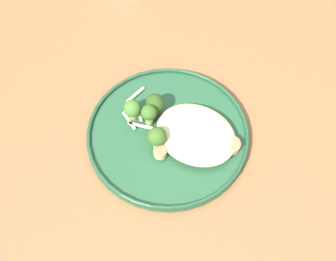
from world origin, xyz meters
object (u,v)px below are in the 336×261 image
at_px(broccoli_floret_split_head, 149,114).
at_px(dinner_plate, 168,134).
at_px(seared_scallop_right_edge, 186,148).
at_px(seared_scallop_center_golden, 176,142).
at_px(broccoli_floret_tall_stalk, 133,109).
at_px(seared_scallop_on_noodles, 160,152).
at_px(seared_scallop_tilted_round, 231,145).
at_px(broccoli_floret_left_leaning, 157,137).
at_px(broccoli_floret_near_rim, 155,103).

bearing_deg(broccoli_floret_split_head, dinner_plate, 0.99).
height_order(dinner_plate, seared_scallop_right_edge, seared_scallop_right_edge).
height_order(seared_scallop_center_golden, broccoli_floret_tall_stalk, broccoli_floret_tall_stalk).
bearing_deg(seared_scallop_on_noodles, seared_scallop_tilted_round, 39.69).
bearing_deg(seared_scallop_on_noodles, broccoli_floret_left_leaning, 137.48).
relative_size(dinner_plate, broccoli_floret_split_head, 5.76).
bearing_deg(seared_scallop_center_golden, seared_scallop_right_edge, -0.96).
bearing_deg(seared_scallop_right_edge, broccoli_floret_split_head, 171.74).
xyz_separation_m(dinner_plate, broccoli_floret_split_head, (-0.04, -0.00, 0.03)).
bearing_deg(seared_scallop_right_edge, broccoli_floret_near_rim, 156.90).
xyz_separation_m(seared_scallop_center_golden, broccoli_floret_tall_stalk, (-0.09, 0.01, 0.02)).
bearing_deg(dinner_plate, seared_scallop_on_noodles, -73.53).
distance_m(broccoli_floret_tall_stalk, broccoli_floret_near_rim, 0.04).
height_order(dinner_plate, seared_scallop_on_noodles, seared_scallop_on_noodles).
xyz_separation_m(seared_scallop_tilted_round, broccoli_floret_split_head, (-0.15, -0.03, 0.02)).
bearing_deg(broccoli_floret_tall_stalk, seared_scallop_center_golden, -4.10).
xyz_separation_m(seared_scallop_center_golden, broccoli_floret_left_leaning, (-0.03, -0.02, 0.02)).
relative_size(dinner_plate, seared_scallop_right_edge, 12.41).
bearing_deg(seared_scallop_on_noodles, seared_scallop_right_edge, 43.79).
relative_size(broccoli_floret_split_head, broccoli_floret_near_rim, 1.08).
xyz_separation_m(broccoli_floret_split_head, broccoli_floret_left_leaning, (0.04, -0.03, -0.00)).
bearing_deg(seared_scallop_tilted_round, seared_scallop_on_noodles, -140.31).
height_order(seared_scallop_on_noodles, broccoli_floret_near_rim, broccoli_floret_near_rim).
height_order(dinner_plate, broccoli_floret_tall_stalk, broccoli_floret_tall_stalk).
bearing_deg(broccoli_floret_split_head, seared_scallop_right_edge, -8.26).
bearing_deg(dinner_plate, broccoli_floret_tall_stalk, -175.23).
relative_size(dinner_plate, seared_scallop_on_noodles, 12.55).
bearing_deg(broccoli_floret_near_rim, broccoli_floret_tall_stalk, -130.19).
bearing_deg(dinner_plate, broccoli_floret_split_head, -179.01).
relative_size(seared_scallop_on_noodles, seared_scallop_right_edge, 0.99).
relative_size(seared_scallop_center_golden, broccoli_floret_left_leaning, 0.51).
bearing_deg(seared_scallop_right_edge, seared_scallop_tilted_round, 37.26).
height_order(seared_scallop_on_noodles, broccoli_floret_tall_stalk, broccoli_floret_tall_stalk).
bearing_deg(broccoli_floret_near_rim, dinner_plate, -29.92).
xyz_separation_m(seared_scallop_tilted_round, broccoli_floret_left_leaning, (-0.11, -0.06, 0.02)).
relative_size(seared_scallop_right_edge, broccoli_floret_near_rim, 0.50).
bearing_deg(broccoli_floret_left_leaning, broccoli_floret_tall_stalk, 160.29).
bearing_deg(broccoli_floret_tall_stalk, seared_scallop_tilted_round, 12.47).
xyz_separation_m(broccoli_floret_split_head, broccoli_floret_tall_stalk, (-0.03, -0.01, -0.00)).
height_order(broccoli_floret_split_head, broccoli_floret_near_rim, broccoli_floret_split_head).
bearing_deg(seared_scallop_tilted_round, broccoli_floret_left_leaning, -149.71).
bearing_deg(seared_scallop_center_golden, seared_scallop_on_noodles, -108.45).
bearing_deg(seared_scallop_tilted_round, dinner_plate, -162.67).
height_order(seared_scallop_center_golden, seared_scallop_right_edge, seared_scallop_right_edge).
height_order(seared_scallop_on_noodles, broccoli_floret_split_head, broccoli_floret_split_head).
bearing_deg(broccoli_floret_near_rim, seared_scallop_center_golden, -29.27).
bearing_deg(broccoli_floret_near_rim, seared_scallop_tilted_round, 3.02).
height_order(seared_scallop_tilted_round, broccoli_floret_split_head, broccoli_floret_split_head).
xyz_separation_m(seared_scallop_tilted_round, broccoli_floret_near_rim, (-0.15, -0.01, 0.02)).
distance_m(seared_scallop_tilted_round, broccoli_floret_tall_stalk, 0.18).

